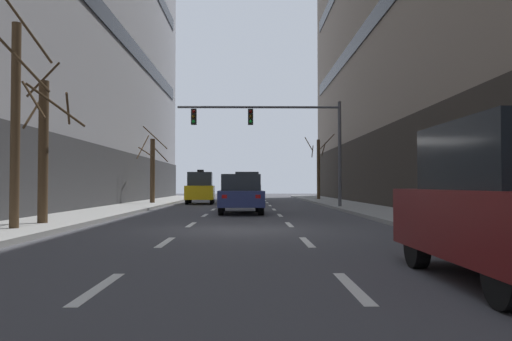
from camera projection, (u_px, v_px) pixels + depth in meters
ground_plane at (239, 230)px, 14.29m from camera, size 120.00×120.00×0.00m
sidewalk_left at (18, 228)px, 14.21m from camera, size 2.92×80.00×0.14m
sidewalk_right at (457, 227)px, 14.37m from camera, size 2.92×80.00×0.14m
lane_stripe_l1_s2 at (99, 288)px, 6.27m from camera, size 0.16×2.00×0.01m
lane_stripe_l1_s3 at (165, 242)px, 11.27m from camera, size 0.16×2.00×0.01m
lane_stripe_l1_s4 at (191, 225)px, 16.26m from camera, size 0.16×2.00×0.01m
lane_stripe_l1_s5 at (205, 215)px, 21.26m from camera, size 0.16×2.00×0.01m
lane_stripe_l1_s6 at (213, 209)px, 26.26m from camera, size 0.16×2.00×0.01m
lane_stripe_l1_s7 at (219, 206)px, 31.26m from camera, size 0.16×2.00×0.01m
lane_stripe_l1_s8 at (223, 203)px, 36.25m from camera, size 0.16×2.00×0.01m
lane_stripe_l1_s9 at (226, 201)px, 41.25m from camera, size 0.16×2.00×0.01m
lane_stripe_l1_s10 at (229, 199)px, 46.25m from camera, size 0.16×2.00×0.01m
lane_stripe_l2_s2 at (352, 287)px, 6.31m from camera, size 0.16×2.00×0.01m
lane_stripe_l2_s3 at (307, 242)px, 11.31m from camera, size 0.16×2.00×0.01m
lane_stripe_l2_s4 at (289, 224)px, 16.31m from camera, size 0.16×2.00×0.01m
lane_stripe_l2_s5 at (280, 215)px, 21.30m from camera, size 0.16×2.00×0.01m
lane_stripe_l2_s6 at (274, 209)px, 26.30m from camera, size 0.16×2.00×0.01m
lane_stripe_l2_s7 at (270, 205)px, 31.30m from camera, size 0.16×2.00×0.01m
lane_stripe_l2_s8 at (267, 203)px, 36.30m from camera, size 0.16×2.00×0.01m
lane_stripe_l2_s9 at (265, 201)px, 41.29m from camera, size 0.16×2.00×0.01m
lane_stripe_l2_s10 at (263, 199)px, 46.29m from camera, size 0.16×2.00×0.01m
car_driving_0 at (247, 187)px, 37.31m from camera, size 1.98×4.57×2.20m
car_driving_1 at (241, 194)px, 22.74m from camera, size 2.06×4.68×1.73m
taxi_driving_2 at (200, 188)px, 34.19m from camera, size 2.01×4.44×2.29m
car_parked_0 at (512, 203)px, 6.51m from camera, size 1.84×4.33×2.09m
traffic_signal_0 at (280, 129)px, 27.12m from camera, size 8.72×0.35×5.57m
street_tree_0 at (15, 119)px, 13.37m from camera, size 1.76×1.32×6.04m
street_tree_1 at (44, 147)px, 15.22m from camera, size 1.91×2.13×4.97m
street_tree_2 at (318, 167)px, 41.11m from camera, size 2.33×2.31×5.24m
street_tree_3 at (152, 169)px, 32.38m from camera, size 1.96×1.96×4.78m
pedestrian_0 at (483, 189)px, 14.50m from camera, size 0.52×0.28×1.75m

